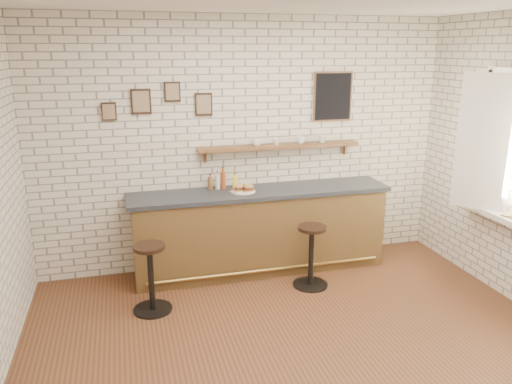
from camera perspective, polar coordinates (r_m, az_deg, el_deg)
ground at (r=4.79m, az=4.99°, el=-17.07°), size 5.00×5.00×0.00m
bar_counter at (r=6.04m, az=0.49°, el=-4.35°), size 3.10×0.65×1.01m
sandwich_plate at (r=5.81m, az=-1.48°, el=0.08°), size 0.28×0.28×0.01m
ciabatta_sandwich at (r=5.80m, az=-1.38°, el=0.51°), size 0.25×0.17×0.08m
potato_chips at (r=5.79m, az=-1.71°, el=0.12°), size 0.27×0.18×0.00m
bitters_bottle_brown at (r=5.91m, az=-5.23°, el=1.04°), size 0.06×0.06×0.19m
bitters_bottle_white at (r=5.93m, az=-4.41°, el=1.19°), size 0.06×0.06×0.22m
bitters_bottle_amber at (r=5.93m, az=-3.79°, el=1.41°), size 0.06×0.06×0.26m
condiment_bottle_yellow at (r=5.97m, az=-2.44°, el=1.21°), size 0.06×0.06×0.18m
bar_stool_left at (r=5.26m, az=-11.92°, el=-9.36°), size 0.40×0.40×0.72m
bar_stool_right at (r=5.70m, az=6.32°, el=-7.08°), size 0.40×0.40×0.72m
wall_shelf at (r=6.05m, az=2.72°, el=5.22°), size 2.00×0.18×0.18m
shelf_cup_a at (r=5.96m, az=0.10°, el=5.72°), size 0.16×0.16×0.09m
shelf_cup_b at (r=6.02m, az=2.34°, el=5.79°), size 0.12×0.12×0.08m
shelf_cup_c at (r=6.12m, az=5.08°, el=5.96°), size 0.15×0.15×0.09m
shelf_cup_d at (r=6.23m, az=7.59°, el=6.03°), size 0.11×0.11×0.09m
back_wall_decor at (r=5.99m, az=0.96°, el=10.62°), size 2.96×0.02×0.56m
window_sill at (r=5.83m, az=26.90°, el=-2.82°), size 0.20×1.35×0.06m
book_lower at (r=5.77m, az=27.20°, el=-2.64°), size 0.26×0.28×0.02m
book_upper at (r=5.76m, az=27.23°, el=-2.46°), size 0.26×0.27×0.02m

